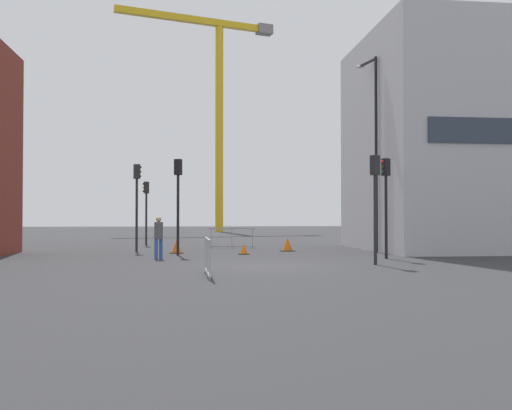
{
  "coord_description": "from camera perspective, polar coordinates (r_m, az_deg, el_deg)",
  "views": [
    {
      "loc": [
        -2.75,
        -19.65,
        1.69
      ],
      "look_at": [
        0.0,
        3.34,
        2.17
      ],
      "focal_mm": 39.99,
      "sensor_mm": 36.0,
      "label": 1
    }
  ],
  "objects": [
    {
      "name": "safety_barrier_rear",
      "position": [
        30.77,
        -2.42,
        -3.28
      ],
      "size": [
        2.48,
        0.28,
        1.08
      ],
      "color": "#9EA0A5",
      "rests_on": "ground"
    },
    {
      "name": "traffic_cone_by_barrier",
      "position": [
        26.7,
        -7.94,
        -4.17
      ],
      "size": [
        0.63,
        0.63,
        0.63
      ],
      "color": "black",
      "rests_on": "ground"
    },
    {
      "name": "traffic_light_far",
      "position": [
        25.25,
        -7.82,
        1.39
      ],
      "size": [
        0.38,
        0.36,
        4.22
      ],
      "color": "black",
      "rests_on": "ground"
    },
    {
      "name": "pedestrian_walking",
      "position": [
        23.08,
        -9.71,
        -2.92
      ],
      "size": [
        0.34,
        0.34,
        1.7
      ],
      "color": "#33519E",
      "rests_on": "ground"
    },
    {
      "name": "safety_barrier_front",
      "position": [
        16.37,
        -4.88,
        -5.13
      ],
      "size": [
        0.1,
        2.52,
        1.08
      ],
      "color": "#9EA0A5",
      "rests_on": "ground"
    },
    {
      "name": "traffic_light_corner",
      "position": [
        20.53,
        11.85,
        1.38
      ],
      "size": [
        0.39,
        0.34,
        3.86
      ],
      "color": "#232326",
      "rests_on": "ground"
    },
    {
      "name": "traffic_light_near",
      "position": [
        23.58,
        12.86,
        1.33
      ],
      "size": [
        0.39,
        0.34,
        4.05
      ],
      "color": "black",
      "rests_on": "ground"
    },
    {
      "name": "ground",
      "position": [
        19.92,
        1.15,
        -6.06
      ],
      "size": [
        160.0,
        160.0,
        0.0
      ],
      "primitive_type": "plane",
      "color": "#333335"
    },
    {
      "name": "traffic_cone_on_verge",
      "position": [
        25.73,
        -1.22,
        -4.44
      ],
      "size": [
        0.49,
        0.49,
        0.5
      ],
      "color": "black",
      "rests_on": "ground"
    },
    {
      "name": "traffic_light_island",
      "position": [
        34.43,
        -10.93,
        0.27
      ],
      "size": [
        0.39,
        0.31,
        3.78
      ],
      "color": "#232326",
      "rests_on": "ground"
    },
    {
      "name": "office_block",
      "position": [
        32.37,
        22.39,
        5.66
      ],
      "size": [
        13.32,
        10.0,
        11.0
      ],
      "color": "#B7B7BC",
      "rests_on": "ground"
    },
    {
      "name": "construction_crane",
      "position": [
        65.87,
        -4.05,
        11.42
      ],
      "size": [
        17.81,
        6.0,
        24.24
      ],
      "color": "gold",
      "rests_on": "ground"
    },
    {
      "name": "traffic_cone_striped",
      "position": [
        28.14,
        3.17,
        -3.97
      ],
      "size": [
        0.68,
        0.68,
        0.68
      ],
      "color": "black",
      "rests_on": "ground"
    },
    {
      "name": "streetlamp_tall",
      "position": [
        28.0,
        11.75,
        6.32
      ],
      "size": [
        0.61,
        1.6,
        9.34
      ],
      "color": "black",
      "rests_on": "ground"
    },
    {
      "name": "traffic_light_median",
      "position": [
        28.2,
        -11.83,
        1.15
      ],
      "size": [
        0.39,
        0.32,
        4.23
      ],
      "color": "#232326",
      "rests_on": "ground"
    }
  ]
}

